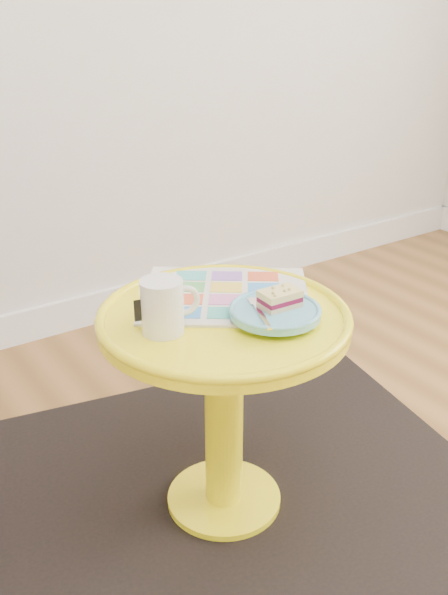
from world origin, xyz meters
TOP-DOWN VIEW (x-y plane):
  - rug at (-0.09, 0.93)m, footprint 1.49×1.33m
  - side_table at (-0.09, 0.93)m, footprint 0.53×0.53m
  - newspaper at (-0.04, 1.00)m, footprint 0.47×0.46m
  - mug at (-0.23, 0.93)m, footprint 0.12×0.08m
  - plate at (-0.02, 0.85)m, footprint 0.19×0.19m
  - cake_slice at (-0.01, 0.85)m, footprint 0.08×0.06m
  - fork at (-0.06, 0.85)m, footprint 0.07×0.14m

SIDE VIEW (x-z plane):
  - rug at x=-0.09m, z-range 0.00..0.01m
  - side_table at x=-0.09m, z-range 0.11..0.61m
  - newspaper at x=-0.04m, z-range 0.50..0.51m
  - plate at x=-0.02m, z-range 0.51..0.53m
  - fork at x=-0.06m, z-range 0.53..0.53m
  - cake_slice at x=-0.01m, z-range 0.53..0.57m
  - mug at x=-0.23m, z-range 0.51..0.62m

